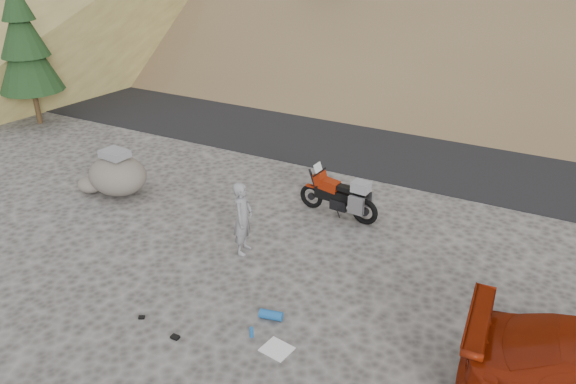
% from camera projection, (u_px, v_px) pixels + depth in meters
% --- Properties ---
extents(ground, '(140.00, 140.00, 0.00)m').
position_uv_depth(ground, '(224.00, 262.00, 12.33)').
color(ground, '#403D3B').
rests_on(ground, ground).
extents(road, '(120.00, 7.00, 0.05)m').
position_uv_depth(road, '(368.00, 134.00, 19.46)').
color(road, black).
rests_on(road, ground).
extents(conifer_verge, '(2.20, 2.20, 5.04)m').
position_uv_depth(conifer_verge, '(24.00, 43.00, 19.20)').
color(conifer_verge, '#372514').
rests_on(conifer_verge, ground).
extents(motorcycle, '(2.20, 0.75, 1.31)m').
position_uv_depth(motorcycle, '(342.00, 197.00, 13.93)').
color(motorcycle, black).
rests_on(motorcycle, ground).
extents(man, '(0.52, 0.69, 1.70)m').
position_uv_depth(man, '(244.00, 251.00, 12.72)').
color(man, gray).
rests_on(man, ground).
extents(boulder, '(1.99, 1.84, 1.24)m').
position_uv_depth(boulder, '(118.00, 175.00, 15.13)').
color(boulder, '#5B554E').
rests_on(boulder, ground).
extents(small_rock, '(0.93, 0.89, 0.44)m').
position_uv_depth(small_rock, '(91.00, 184.00, 15.34)').
color(small_rock, '#5B554E').
rests_on(small_rock, ground).
extents(gear_white_cloth, '(0.57, 0.52, 0.02)m').
position_uv_depth(gear_white_cloth, '(277.00, 349.00, 9.85)').
color(gear_white_cloth, white).
rests_on(gear_white_cloth, ground).
extents(gear_blue_mat, '(0.47, 0.27, 0.18)m').
position_uv_depth(gear_blue_mat, '(271.00, 315.00, 10.56)').
color(gear_blue_mat, '#19559B').
rests_on(gear_blue_mat, ground).
extents(gear_bottle, '(0.08, 0.08, 0.20)m').
position_uv_depth(gear_bottle, '(251.00, 332.00, 10.10)').
color(gear_bottle, '#19559B').
rests_on(gear_bottle, ground).
extents(gear_glove_a, '(0.16, 0.11, 0.04)m').
position_uv_depth(gear_glove_a, '(175.00, 337.00, 10.10)').
color(gear_glove_a, black).
rests_on(gear_glove_a, ground).
extents(gear_glove_b, '(0.14, 0.13, 0.04)m').
position_uv_depth(gear_glove_b, '(142.00, 317.00, 10.60)').
color(gear_glove_b, black).
rests_on(gear_glove_b, ground).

